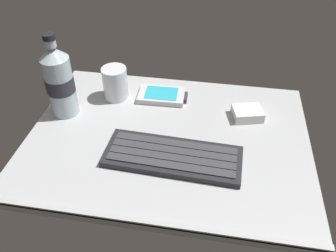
% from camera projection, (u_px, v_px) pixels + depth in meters
% --- Properties ---
extents(ground_plane, '(0.64, 0.48, 0.03)m').
position_uv_depth(ground_plane, '(168.00, 140.00, 0.79)').
color(ground_plane, '#B7BABC').
extents(keyboard, '(0.29, 0.12, 0.02)m').
position_uv_depth(keyboard, '(173.00, 156.00, 0.73)').
color(keyboard, '#232328').
rests_on(keyboard, ground_plane).
extents(handheld_device, '(0.13, 0.08, 0.02)m').
position_uv_depth(handheld_device, '(162.00, 95.00, 0.90)').
color(handheld_device, silver).
rests_on(handheld_device, ground_plane).
extents(juice_cup, '(0.06, 0.06, 0.09)m').
position_uv_depth(juice_cup, '(115.00, 84.00, 0.88)').
color(juice_cup, silver).
rests_on(juice_cup, ground_plane).
extents(water_bottle, '(0.07, 0.07, 0.21)m').
position_uv_depth(water_bottle, '(59.00, 81.00, 0.80)').
color(water_bottle, silver).
rests_on(water_bottle, ground_plane).
extents(charger_block, '(0.08, 0.07, 0.02)m').
position_uv_depth(charger_block, '(247.00, 113.00, 0.83)').
color(charger_block, white).
rests_on(charger_block, ground_plane).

